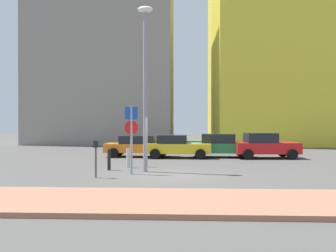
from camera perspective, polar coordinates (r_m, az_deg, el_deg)
The scene contains 14 objects.
ground_plane at distance 15.40m, azimuth 0.87°, elevation -7.85°, with size 120.00×120.00×0.00m, color #4C4947.
sidewalk_brick at distance 10.02m, azimuth -0.11°, elevation -11.98°, with size 40.00×3.27×0.14m, color #9E664C.
parked_car_orange at distance 23.59m, azimuth -4.69°, elevation -3.15°, with size 4.48×2.11×1.40m.
parked_car_yellow at distance 22.84m, azimuth 1.42°, elevation -3.24°, with size 4.16×2.09×1.46m.
parked_car_green at distance 23.47m, azimuth 8.27°, elevation -3.04°, with size 4.04×2.18×1.53m.
parked_car_red at distance 23.39m, azimuth 15.18°, elevation -3.01°, with size 4.02×2.19×1.60m.
parking_sign_post at distance 15.60m, azimuth -5.87°, elevation -0.86°, with size 0.60×0.10×2.96m.
parking_meter at distance 14.87m, azimuth -11.46°, elevation -4.38°, with size 0.18×0.14×1.51m.
street_lamp at distance 16.48m, azimuth -3.65°, elevation 8.09°, with size 0.70×0.36×7.56m.
traffic_bollard_near at distance 17.17m, azimuth -9.40°, elevation -5.32°, with size 0.15×0.15×1.00m, color black.
traffic_bollard_mid at distance 18.03m, azimuth -6.39°, elevation -5.12°, with size 0.17×0.17×0.95m, color #B7B7BC.
traffic_bollard_far at distance 18.22m, azimuth -3.72°, elevation -4.82°, with size 0.15×0.15×1.10m, color black.
building_colorful_midrise at distance 43.32m, azimuth 17.23°, elevation 12.48°, with size 14.82×16.50×22.51m, color gold.
building_under_construction at distance 41.39m, azimuth -10.03°, elevation 11.30°, with size 15.10×10.16×20.01m, color gray.
Camera 1 is at (0.47, -15.23, 2.23)m, focal length 38.17 mm.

